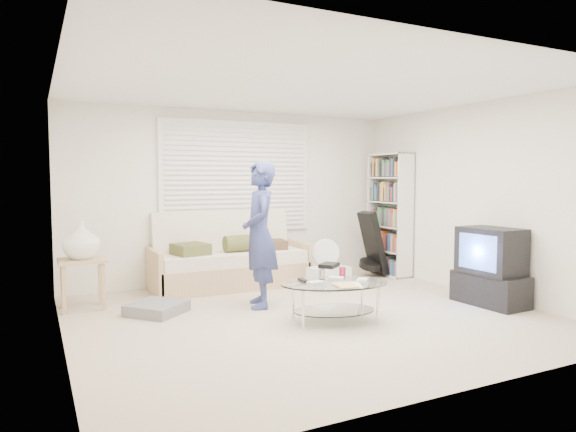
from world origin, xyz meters
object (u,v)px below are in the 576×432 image
coffee_table (335,290)px  futon_sofa (229,262)px  bookshelf (389,214)px  tv_unit (490,268)px

coffee_table → futon_sofa: bearing=100.0°
bookshelf → tv_unit: (-0.13, -2.13, -0.51)m
tv_unit → bookshelf: bearing=86.6°
tv_unit → coffee_table: 2.08m
futon_sofa → bookshelf: size_ratio=1.13×
tv_unit → coffee_table: size_ratio=0.72×
bookshelf → tv_unit: 2.19m
tv_unit → coffee_table: (-2.07, 0.20, -0.11)m
futon_sofa → coffee_table: bearing=-80.0°
bookshelf → coffee_table: bookshelf is taller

